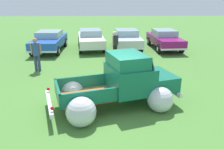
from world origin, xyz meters
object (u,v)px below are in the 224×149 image
object	(u,v)px
show_car_0	(49,40)
spectator_1	(115,43)
show_car_3	(164,39)
show_car_2	(127,38)
vintage_pickup_truck	(123,85)
show_car_1	(91,38)
spectator_0	(36,52)

from	to	relation	value
show_car_0	spectator_1	size ratio (longest dim) A/B	2.65
show_car_3	spectator_1	world-z (taller)	spectator_1
show_car_3	show_car_2	bearing A→B (deg)	-97.26
show_car_2	spectator_1	world-z (taller)	spectator_1
vintage_pickup_truck	show_car_2	distance (m)	9.58
show_car_1	spectator_1	distance (m)	3.49
show_car_0	show_car_3	bearing A→B (deg)	92.98
show_car_0	show_car_1	distance (m)	3.06
show_car_0	show_car_2	distance (m)	5.76
vintage_pickup_truck	show_car_0	size ratio (longest dim) A/B	1.08
vintage_pickup_truck	show_car_1	xyz separation A→B (m)	(-1.82, 9.59, 0.03)
vintage_pickup_truck	spectator_0	distance (m)	5.89
vintage_pickup_truck	spectator_1	size ratio (longest dim) A/B	2.86
show_car_2	spectator_1	bearing A→B (deg)	-21.24
vintage_pickup_truck	show_car_1	world-z (taller)	vintage_pickup_truck
show_car_0	show_car_1	bearing A→B (deg)	103.25
vintage_pickup_truck	spectator_1	world-z (taller)	vintage_pickup_truck
show_car_2	spectator_0	xyz separation A→B (m)	(-5.22, -5.52, 0.24)
show_car_1	spectator_1	world-z (taller)	spectator_1
show_car_0	spectator_0	xyz separation A→B (m)	(0.50, -4.86, 0.24)
show_car_2	spectator_0	bearing A→B (deg)	-46.27
vintage_pickup_truck	show_car_2	size ratio (longest dim) A/B	1.11
spectator_0	show_car_3	bearing A→B (deg)	114.41
show_car_0	show_car_3	world-z (taller)	same
vintage_pickup_truck	show_car_1	size ratio (longest dim) A/B	1.02
show_car_3	spectator_0	xyz separation A→B (m)	(-8.09, -5.34, 0.25)
show_car_2	show_car_3	world-z (taller)	same
show_car_2	spectator_1	distance (m)	3.11
vintage_pickup_truck	show_car_2	xyz separation A→B (m)	(0.93, 9.54, 0.03)
show_car_2	show_car_3	xyz separation A→B (m)	(2.87, -0.18, -0.00)
show_car_1	spectator_0	distance (m)	6.10
vintage_pickup_truck	show_car_0	world-z (taller)	vintage_pickup_truck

